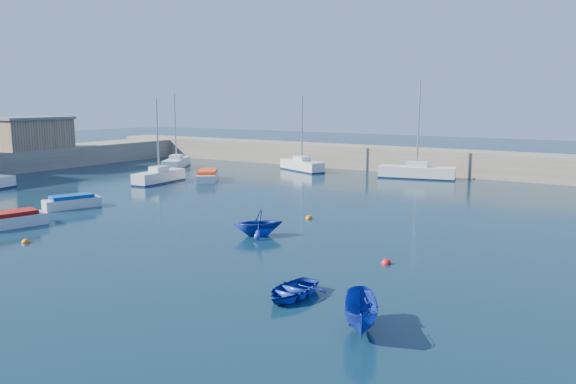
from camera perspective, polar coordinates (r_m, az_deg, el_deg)
The scene contains 16 objects.
ground at distance 25.32m, azimuth -18.45°, elevation -9.57°, with size 220.00×220.00×0.00m, color #0B2433.
back_wall at distance 64.03m, azimuth 15.42°, elevation 2.97°, with size 96.00×4.50×2.60m, color gray.
brick_shed_a at distance 72.34m, azimuth -24.81°, elevation 5.37°, with size 6.00×8.00×3.40m, color #8D7152.
sailboat_3 at distance 56.31m, azimuth -12.96°, elevation 1.57°, with size 2.24×6.16×8.08m.
sailboat_4 at distance 68.32m, azimuth -11.26°, elevation 2.93°, with size 4.96×6.71×8.79m.
sailboat_5 at distance 64.28m, azimuth 1.43°, elevation 2.76°, with size 6.56×4.22×8.53m.
sailboat_6 at distance 59.55m, azimuth 12.95°, elevation 2.01°, with size 7.96×3.82×10.05m.
motorboat_0 at distance 39.87m, azimuth -26.54°, elevation -2.56°, with size 2.54×4.70×1.00m.
motorboat_1 at distance 45.13m, azimuth -21.09°, elevation -0.93°, with size 2.64×4.26×0.99m.
motorboat_2 at distance 57.12m, azimuth -8.16°, elevation 1.67°, with size 4.46×5.21×1.06m.
dinghy_center at distance 23.26m, azimuth 0.38°, elevation -9.95°, with size 2.16×3.02×0.63m, color #162D9A.
dinghy_left at distance 33.47m, azimuth -3.08°, elevation -3.15°, with size 2.54×2.94×1.55m, color #162D9A.
dinghy_right at distance 20.21m, azimuth 7.48°, elevation -12.16°, with size 1.20×3.20×1.24m, color #162D9A.
buoy_0 at distance 35.21m, azimuth -25.07°, elevation -4.70°, with size 0.49×0.49×0.49m, color #D2610B.
buoy_1 at distance 28.36m, azimuth 9.95°, elevation -7.19°, with size 0.50×0.50×0.50m, color red.
buoy_3 at distance 38.35m, azimuth 2.15°, elevation -2.73°, with size 0.49×0.49×0.49m, color #D2610B.
Camera 1 is at (18.93, -14.80, 7.98)m, focal length 35.00 mm.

